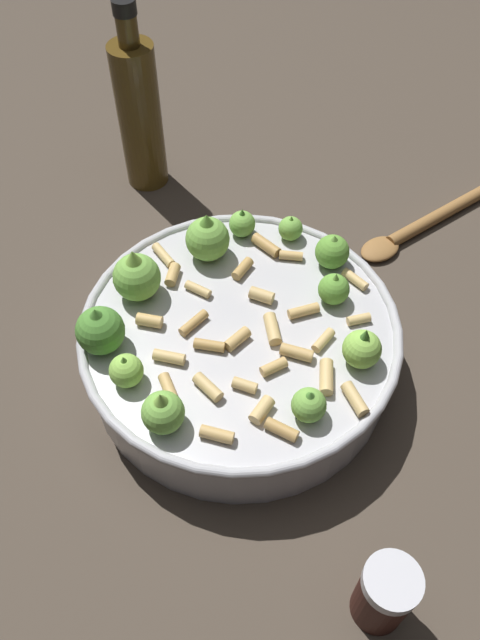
% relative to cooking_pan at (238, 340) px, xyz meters
% --- Properties ---
extents(ground_plane, '(2.40, 2.40, 0.00)m').
position_rel_cooking_pan_xyz_m(ground_plane, '(-0.00, 0.00, -0.04)').
color(ground_plane, '#42382D').
extents(cooking_pan, '(0.31, 0.31, 0.13)m').
position_rel_cooking_pan_xyz_m(cooking_pan, '(0.00, 0.00, 0.00)').
color(cooking_pan, '#B7B7BC').
rests_on(cooking_pan, ground).
extents(pepper_shaker, '(0.04, 0.04, 0.08)m').
position_rel_cooking_pan_xyz_m(pepper_shaker, '(0.03, 0.26, -0.00)').
color(pepper_shaker, '#33140F').
rests_on(pepper_shaker, ground).
extents(olive_oil_bottle, '(0.05, 0.05, 0.24)m').
position_rel_cooking_pan_xyz_m(olive_oil_bottle, '(-0.05, -0.32, 0.06)').
color(olive_oil_bottle, '#4C3814').
rests_on(olive_oil_bottle, ground).
extents(wooden_spoon, '(0.25, 0.04, 0.02)m').
position_rel_cooking_pan_xyz_m(wooden_spoon, '(-0.31, -0.05, -0.03)').
color(wooden_spoon, olive).
rests_on(wooden_spoon, ground).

